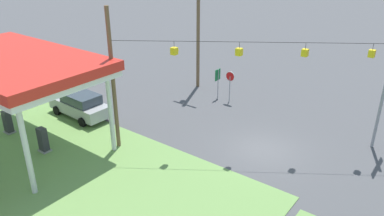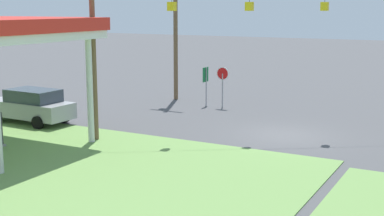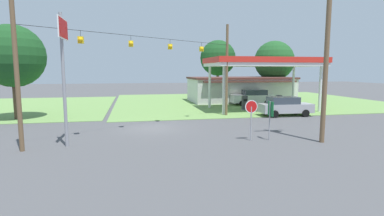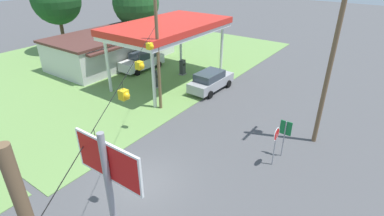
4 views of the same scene
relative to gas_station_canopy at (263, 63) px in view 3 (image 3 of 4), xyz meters
name	(u,v)px [view 3 (image 3 of 4)]	position (x,y,z in m)	size (l,w,h in m)	color
ground_plane	(153,128)	(-12.40, -8.14, -5.11)	(160.00, 160.00, 0.00)	#4C4C4F
grass_verge_station_corner	(248,101)	(2.00, 9.05, -5.09)	(36.00, 28.00, 0.04)	#6B934C
grass_verge_opposite_corner	(5,107)	(-28.40, 7.86, -5.09)	(24.00, 24.00, 0.04)	#6B934C
gas_station_canopy	(263,63)	(0.00, 0.00, 0.00)	(11.79, 6.69, 5.61)	silver
gas_station_store	(240,89)	(0.85, 9.02, -3.41)	(13.88, 7.78, 3.36)	silver
fuel_pump_near	(245,104)	(-2.00, 0.00, -4.36)	(0.71, 0.56, 1.57)	gray
fuel_pump_far	(279,103)	(2.00, 0.00, -4.36)	(0.71, 0.56, 1.57)	gray
car_at_pumps_front	(285,106)	(0.29, -4.47, -4.17)	(4.97, 2.23, 1.82)	#9E9EA3
car_at_pumps_rear	(253,97)	(0.80, 4.47, -4.12)	(5.16, 2.27, 1.92)	white
stop_sign_roadside	(251,111)	(-6.78, -13.26, -3.29)	(0.80, 0.08, 2.50)	#99999E
stop_sign_overhead	(63,52)	(-17.52, -12.54, 0.18)	(0.22, 2.25, 7.41)	gray
route_sign	(270,113)	(-5.58, -13.37, -3.40)	(0.10, 0.70, 2.40)	gray
utility_pole_main	(328,32)	(-2.72, -14.54, 1.35)	(2.20, 0.44, 11.65)	brown
signal_span_gantry	(152,65)	(-12.40, -8.15, -0.46)	(14.88, 10.24, 8.50)	brown
tree_behind_station	(218,58)	(0.03, 17.24, 1.15)	(5.75, 5.75, 9.15)	#4C3828
tree_west_verge	(13,56)	(-23.85, -1.63, 0.39)	(5.36, 5.36, 8.19)	#4C3828
tree_far_back	(274,61)	(6.65, 10.72, 0.55)	(5.76, 5.76, 8.56)	#4C3828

